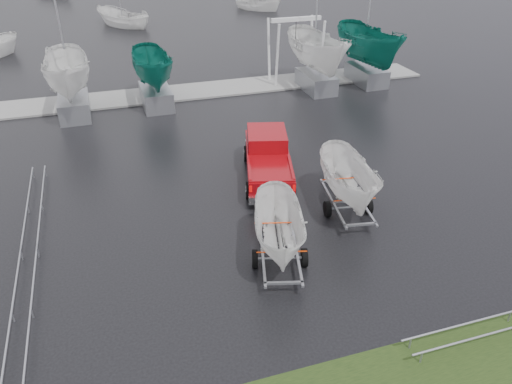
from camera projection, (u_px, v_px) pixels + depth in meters
name	position (u px, v px, depth m)	size (l,w,h in m)	color
ground_plane	(267.00, 188.00, 20.61)	(120.00, 120.00, 0.00)	black
dock	(200.00, 91.00, 31.30)	(30.00, 3.00, 0.12)	gray
pickup_truck	(268.00, 156.00, 21.22)	(3.13, 5.57, 1.76)	maroon
trailer_hitched	(281.00, 195.00, 15.11)	(2.09, 3.78, 4.71)	#92959A
trailer_parked	(353.00, 147.00, 17.72)	(1.97, 3.75, 5.00)	#92959A
boat_hoist	(295.00, 41.00, 31.67)	(3.30, 2.18, 4.12)	silver
keelboat_0	(63.00, 47.00, 25.81)	(2.39, 3.20, 10.56)	#92959A
keelboat_1	(151.00, 48.00, 27.39)	(2.13, 3.20, 6.77)	#92959A
keelboat_2	(319.00, 24.00, 29.52)	(2.53, 3.20, 10.70)	#92959A
keelboat_3	(373.00, 18.00, 30.71)	(2.58, 3.20, 10.76)	#92959A
mast_rack_0	(34.00, 204.00, 18.87)	(0.56, 6.50, 0.06)	#92959A
mast_rack_1	(21.00, 310.00, 13.93)	(0.56, 6.50, 0.06)	#92959A
moored_boat_2	(258.00, 10.00, 55.58)	(3.08, 3.08, 10.86)	white
moored_boat_6	(123.00, 26.00, 48.18)	(3.53, 3.54, 11.32)	white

